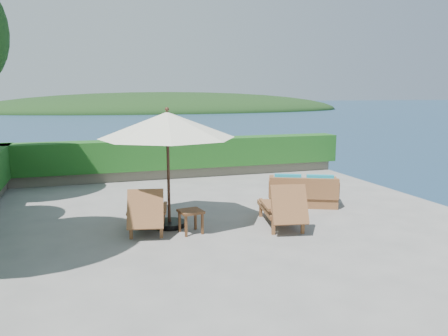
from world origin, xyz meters
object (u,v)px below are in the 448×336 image
object	(u,v)px
patio_umbrella	(167,126)
side_table	(191,214)
lounge_right	(282,208)
wicker_loveseat	(303,193)
lounge_left	(148,212)

from	to	relation	value
patio_umbrella	side_table	distance (m)	1.94
lounge_right	wicker_loveseat	world-z (taller)	lounge_right
side_table	wicker_loveseat	distance (m)	3.62
lounge_right	wicker_loveseat	size ratio (longest dim) A/B	0.97
side_table	wicker_loveseat	size ratio (longest dim) A/B	0.27
side_table	wicker_loveseat	world-z (taller)	wicker_loveseat
lounge_left	side_table	bearing A→B (deg)	-14.62
lounge_right	patio_umbrella	bearing A→B (deg)	172.93
patio_umbrella	wicker_loveseat	bearing A→B (deg)	11.65
lounge_right	side_table	distance (m)	2.03
patio_umbrella	side_table	bearing A→B (deg)	-60.01
lounge_left	side_table	xyz separation A→B (m)	(0.85, -0.42, -0.01)
lounge_left	lounge_right	xyz separation A→B (m)	(2.87, -0.61, 0.01)
lounge_left	wicker_loveseat	xyz separation A→B (m)	(4.20, 0.94, -0.09)
patio_umbrella	side_table	size ratio (longest dim) A/B	6.15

